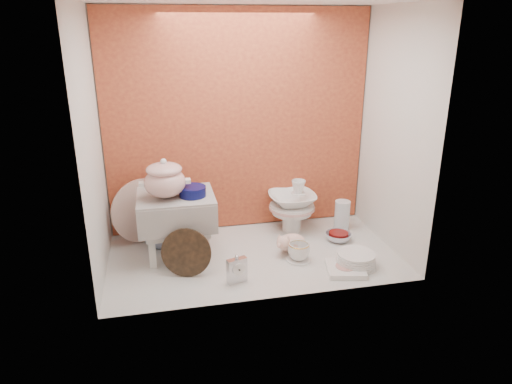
# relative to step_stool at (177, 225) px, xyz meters

# --- Properties ---
(ground) EXTENTS (1.80, 1.80, 0.00)m
(ground) POSITION_rel_step_stool_xyz_m (0.46, -0.11, -0.20)
(ground) COLOR silver
(ground) RESTS_ON ground
(niche_shell) EXTENTS (1.86, 1.03, 1.53)m
(niche_shell) POSITION_rel_step_stool_xyz_m (0.46, 0.07, 0.73)
(niche_shell) COLOR #C65F31
(niche_shell) RESTS_ON ground
(step_stool) EXTENTS (0.46, 0.40, 0.41)m
(step_stool) POSITION_rel_step_stool_xyz_m (0.00, 0.00, 0.00)
(step_stool) COLOR silver
(step_stool) RESTS_ON ground
(soup_tureen) EXTENTS (0.31, 0.31, 0.25)m
(soup_tureen) POSITION_rel_step_stool_xyz_m (-0.06, -0.04, 0.33)
(soup_tureen) COLOR white
(soup_tureen) RESTS_ON step_stool
(cobalt_bowl) EXTENTS (0.21, 0.21, 0.06)m
(cobalt_bowl) POSITION_rel_step_stool_xyz_m (0.10, -0.04, 0.23)
(cobalt_bowl) COLOR #090D4A
(cobalt_bowl) RESTS_ON step_stool
(floral_platter) EXTENTS (0.42, 0.23, 0.43)m
(floral_platter) POSITION_rel_step_stool_xyz_m (-0.21, 0.26, 0.01)
(floral_platter) COLOR white
(floral_platter) RESTS_ON ground
(blue_white_vase) EXTENTS (0.29, 0.29, 0.28)m
(blue_white_vase) POSITION_rel_step_stool_xyz_m (-0.10, 0.16, -0.07)
(blue_white_vase) COLOR white
(blue_white_vase) RESTS_ON ground
(lacquer_tray) EXTENTS (0.30, 0.13, 0.29)m
(lacquer_tray) POSITION_rel_step_stool_xyz_m (0.03, -0.27, -0.06)
(lacquer_tray) COLOR black
(lacquer_tray) RESTS_ON ground
(mantel_clock) EXTENTS (0.12, 0.07, 0.17)m
(mantel_clock) POSITION_rel_step_stool_xyz_m (0.30, -0.41, -0.12)
(mantel_clock) COLOR silver
(mantel_clock) RESTS_ON ground
(plush_pig) EXTENTS (0.25, 0.20, 0.13)m
(plush_pig) POSITION_rel_step_stool_xyz_m (0.71, -0.12, -0.14)
(plush_pig) COLOR beige
(plush_pig) RESTS_ON ground
(teacup_saucer) EXTENTS (0.19, 0.19, 0.01)m
(teacup_saucer) POSITION_rel_step_stool_xyz_m (0.72, -0.24, -0.20)
(teacup_saucer) COLOR white
(teacup_saucer) RESTS_ON ground
(gold_rim_teacup) EXTENTS (0.15, 0.15, 0.11)m
(gold_rim_teacup) POSITION_rel_step_stool_xyz_m (0.72, -0.24, -0.14)
(gold_rim_teacup) COLOR white
(gold_rim_teacup) RESTS_ON teacup_saucer
(lattice_dish) EXTENTS (0.26, 0.26, 0.03)m
(lattice_dish) POSITION_rel_step_stool_xyz_m (0.95, -0.42, -0.19)
(lattice_dish) COLOR white
(lattice_dish) RESTS_ON ground
(dinner_plate_stack) EXTENTS (0.31, 0.31, 0.09)m
(dinner_plate_stack) POSITION_rel_step_stool_xyz_m (1.04, -0.38, -0.16)
(dinner_plate_stack) COLOR white
(dinner_plate_stack) RESTS_ON ground
(crystal_bowl) EXTENTS (0.18, 0.18, 0.05)m
(crystal_bowl) POSITION_rel_step_stool_xyz_m (1.07, -0.02, -0.18)
(crystal_bowl) COLOR silver
(crystal_bowl) RESTS_ON ground
(clear_glass_vase) EXTENTS (0.11, 0.11, 0.21)m
(clear_glass_vase) POSITION_rel_step_stool_xyz_m (1.16, 0.15, -0.10)
(clear_glass_vase) COLOR silver
(clear_glass_vase) RESTS_ON ground
(porcelain_tower) EXTENTS (0.41, 0.41, 0.37)m
(porcelain_tower) POSITION_rel_step_stool_xyz_m (0.81, 0.22, -0.02)
(porcelain_tower) COLOR white
(porcelain_tower) RESTS_ON ground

